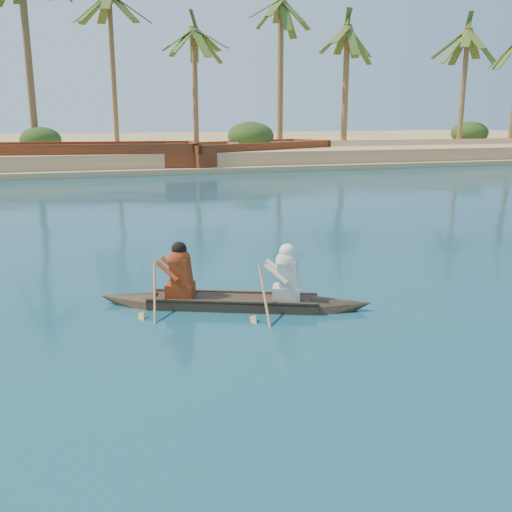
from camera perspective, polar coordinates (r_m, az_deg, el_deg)
name	(u,v)px	position (r m, az deg, el deg)	size (l,w,h in m)	color
sandy_embankment	(22,149)	(61.55, -22.38, 9.87)	(150.00, 51.00, 1.50)	tan
shrub_cluster	(2,151)	(46.23, -24.02, 9.58)	(100.00, 6.00, 2.40)	#1E3914
canoe	(233,293)	(11.23, -2.31, -3.73)	(5.29, 2.71, 1.49)	#3B2F20
barge_mid	(94,160)	(40.30, -15.92, 9.20)	(14.14, 6.17, 2.28)	maroon
barge_right	(252,156)	(43.28, -0.44, 9.94)	(13.52, 9.27, 2.15)	maroon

